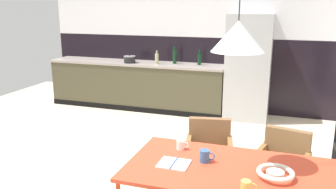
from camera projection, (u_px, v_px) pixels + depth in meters
ground_plane at (128, 187)px, 3.93m from camera, size 8.76×8.76×0.00m
back_wall_splashback_dark at (198, 73)px, 6.80m from camera, size 6.06×0.12×1.39m
kitchen_counter at (137, 85)px, 6.88m from camera, size 3.49×0.63×0.91m
refrigerator_column at (248, 67)px, 6.11m from camera, size 0.76×0.60×1.84m
dining_table at (230, 174)px, 2.75m from camera, size 1.64×0.89×0.75m
armchair_facing_counter at (209, 146)px, 3.77m from camera, size 0.56×0.55×0.79m
armchair_by_stool at (283, 158)px, 3.55m from camera, size 0.58×0.57×0.76m
fruit_bowl at (275, 173)px, 2.58m from camera, size 0.28×0.28×0.06m
open_book at (174, 164)px, 2.81m from camera, size 0.24×0.21×0.02m
mug_white_ceramic at (246, 187)px, 2.38m from camera, size 0.11×0.07×0.09m
mug_tall_blue at (181, 145)px, 3.10m from camera, size 0.11×0.07×0.08m
mug_dark_espresso at (205, 156)px, 2.85m from camera, size 0.13×0.08×0.10m
cooking_pot at (130, 59)px, 6.67m from camera, size 0.23×0.23×0.16m
bottle_oil_tall at (157, 59)px, 6.53m from camera, size 0.07×0.07×0.25m
bottle_wine_green at (175, 56)px, 6.57m from camera, size 0.07×0.07×0.32m
bottle_vinegar_dark at (199, 59)px, 6.43m from camera, size 0.07×0.07×0.29m
pendant_lamp_over_table_near at (238, 36)px, 2.53m from camera, size 0.39×0.39×1.08m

